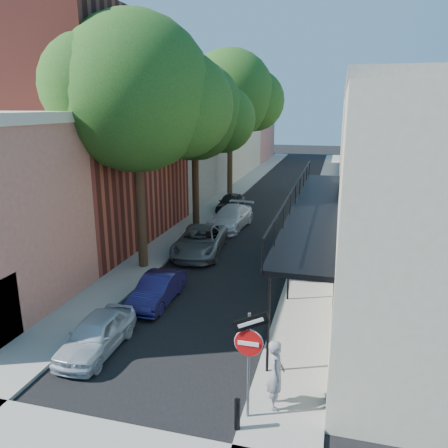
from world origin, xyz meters
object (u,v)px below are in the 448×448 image
Objects in this scene: bollard at (237,414)px; parked_car_e at (231,202)px; parked_car_a at (97,334)px; parked_car_b at (158,289)px; oak_near at (147,97)px; oak_mid at (201,113)px; parked_car_d at (231,218)px; sign_post at (249,347)px; parked_car_c at (200,241)px; pedestrian at (276,374)px; oak_far at (236,96)px.

bollard is 0.21× the size of parked_car_e.
parked_car_a is 3.77m from parked_car_b.
oak_mid is at bearing 90.37° from oak_near.
oak_mid reaches higher than parked_car_b.
parked_car_d is (1.96, -0.35, -6.36)m from oak_mid.
sign_post is 3.74× the size of bollard.
pedestrian is (5.57, -11.15, 0.34)m from parked_car_c.
oak_far reaches higher than oak_mid.
parked_car_a is at bearing -96.78° from parked_car_b.
pedestrian is at bearing -50.76° from oak_near.
oak_mid is (-6.58, 17.26, 5.02)m from sign_post.
sign_post is 7.55m from parked_car_b.
oak_far is 12.20m from parked_car_d.
oak_near reaches higher than parked_car_b.
oak_near reaches higher than oak_mid.
bollard is 0.23× the size of parked_car_a.
sign_post is 1.30m from pedestrian.
oak_mid is 2.96× the size of parked_car_b.
parked_car_d is at bearing -74.55° from parked_car_e.
parked_car_d is 4.70m from parked_car_e.
parked_car_c is (1.59, -5.52, -6.36)m from oak_mid.
parked_car_b is 15.85m from parked_car_e.
parked_car_d is (0.37, 5.18, -0.00)m from parked_car_c.
oak_near is (-6.53, 9.29, 5.84)m from sign_post.
oak_near is 7.74m from parked_car_c.
parked_car_b is at bearing -81.22° from oak_mid.
parked_car_b is at bearing 34.51° from pedestrian.
oak_far reaches higher than oak_near.
pedestrian is at bearing -71.72° from parked_car_e.
parked_car_d is at bearing 75.95° from oak_near.
oak_far is at bearing 89.59° from oak_mid.
oak_near is 1.12× the size of oak_mid.
parked_car_c is (-4.83, 12.21, 0.17)m from bollard.
oak_far is (0.06, 9.04, 1.20)m from oak_mid.
sign_post reaches higher than bollard.
oak_mid is 2.14× the size of parked_car_d.
pedestrian reaches higher than bollard.
parked_car_d is (1.91, 7.62, -7.19)m from oak_near.
oak_mid is 0.86× the size of oak_far.
parked_car_b is (1.79, -11.61, -6.49)m from oak_mid.
bollard is 0.08× the size of oak_mid.
parked_car_a is 0.69× the size of parked_car_c.
oak_far is 2.50× the size of parked_car_d.
parked_car_c is (-0.21, 6.09, 0.13)m from parked_car_b.
oak_mid is at bearing -99.59° from parked_car_e.
oak_near is (-6.37, 9.76, 7.36)m from bollard.
parked_car_a is at bearing -87.01° from parked_car_d.
oak_far is 2.39× the size of parked_car_c.
oak_near is at bearing 27.08° from pedestrian.
parked_car_e is at bearing 104.32° from bollard.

